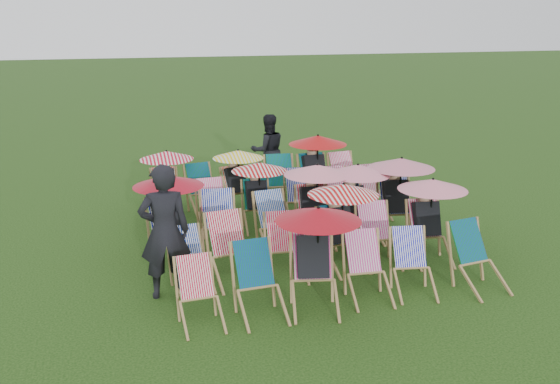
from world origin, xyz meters
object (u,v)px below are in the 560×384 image
object	(u,v)px
deckchair_5	(479,258)
person_rear	(268,150)
deckchair_29	(348,178)
deckchair_0	(199,295)
person_left	(165,232)

from	to	relation	value
deckchair_5	person_rear	world-z (taller)	person_rear
deckchair_5	deckchair_29	bearing A→B (deg)	83.54
deckchair_0	deckchair_5	xyz separation A→B (m)	(4.08, 0.02, 0.05)
deckchair_0	deckchair_29	distance (m)	6.14
person_left	person_rear	world-z (taller)	person_left
deckchair_29	person_left	world-z (taller)	person_left
person_rear	deckchair_0	bearing A→B (deg)	65.82
deckchair_29	person_rear	distance (m)	2.13
deckchair_0	deckchair_29	xyz separation A→B (m)	(3.89, 4.75, 0.07)
person_rear	person_left	bearing A→B (deg)	59.58
deckchair_29	person_rear	world-z (taller)	person_rear
deckchair_0	deckchair_5	world-z (taller)	deckchair_5
deckchair_29	person_rear	size ratio (longest dim) A/B	0.58
deckchair_5	person_rear	xyz separation A→B (m)	(-1.55, 6.32, 0.37)
deckchair_5	person_left	size ratio (longest dim) A/B	0.49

